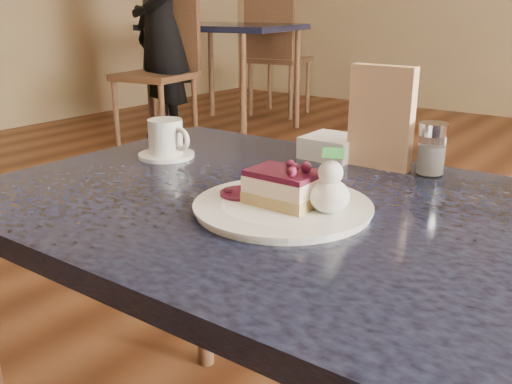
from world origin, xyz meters
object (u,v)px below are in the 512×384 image
Objects in this scene: cheesecake_slice at (283,187)px; dessert_plate at (283,207)px; patron at (161,26)px; bg_table_far_left at (226,118)px; coffee_set at (167,141)px; main_table at (297,243)px.

dessert_plate is at bearing 0.00° from cheesecake_slice.
bg_table_far_left is at bearing 110.78° from patron.
bg_table_far_left reaches higher than cheesecake_slice.
cheesecake_slice is 3.96m from bg_table_far_left.
bg_table_far_left is at bearing 130.52° from cheesecake_slice.
patron is at bearing 139.17° from dessert_plate.
bg_table_far_left is at bearing 128.13° from coffee_set.
patron is (-2.62, 2.27, 0.15)m from dessert_plate.
bg_table_far_left is (-2.20, 2.80, -0.64)m from coffee_set.
coffee_set is 0.08× the size of patron.
main_table is 0.09m from dessert_plate.
dessert_plate is (0.00, -0.05, 0.08)m from main_table.
dessert_plate is 0.03m from cheesecake_slice.
patron is (-2.24, 2.14, 0.12)m from coffee_set.
dessert_plate is 2.48× the size of cheesecake_slice.
patron is (-0.04, -0.66, 0.76)m from bg_table_far_left.
dessert_plate is 3.95m from bg_table_far_left.
cheesecake_slice is (0.00, 0.00, 0.03)m from dessert_plate.
main_table is at bearing -57.92° from bg_table_far_left.
dessert_plate reaches higher than main_table.
coffee_set is (-0.38, 0.08, 0.11)m from main_table.
coffee_set is at bearing 161.99° from dessert_plate.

